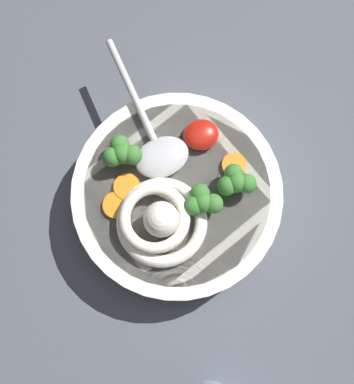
% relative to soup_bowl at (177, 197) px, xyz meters
% --- Properties ---
extents(table_slab, '(1.30, 1.30, 0.04)m').
position_rel_soup_bowl_xyz_m(table_slab, '(-0.02, 0.04, -0.05)').
color(table_slab, '#474C56').
rests_on(table_slab, ground).
extents(soup_bowl, '(0.23, 0.23, 0.05)m').
position_rel_soup_bowl_xyz_m(soup_bowl, '(0.00, 0.00, 0.00)').
color(soup_bowl, silver).
rests_on(soup_bowl, table_slab).
extents(noodle_pile, '(0.11, 0.10, 0.04)m').
position_rel_soup_bowl_xyz_m(noodle_pile, '(0.03, 0.03, 0.04)').
color(noodle_pile, silver).
rests_on(noodle_pile, soup_bowl).
extents(soup_spoon, '(0.07, 0.17, 0.02)m').
position_rel_soup_bowl_xyz_m(soup_spoon, '(0.01, -0.05, 0.03)').
color(soup_spoon, '#B7B7BC').
rests_on(soup_spoon, soup_bowl).
extents(chili_sauce_dollop, '(0.04, 0.03, 0.02)m').
position_rel_soup_bowl_xyz_m(chili_sauce_dollop, '(-0.04, -0.05, 0.03)').
color(chili_sauce_dollop, '#B2190F').
rests_on(chili_sauce_dollop, soup_bowl).
extents(broccoli_floret_beside_chili, '(0.04, 0.04, 0.03)m').
position_rel_soup_bowl_xyz_m(broccoli_floret_beside_chili, '(-0.06, 0.01, 0.05)').
color(broccoli_floret_beside_chili, '#7A9E60').
rests_on(broccoli_floret_beside_chili, soup_bowl).
extents(broccoli_floret_beside_noodles, '(0.04, 0.04, 0.03)m').
position_rel_soup_bowl_xyz_m(broccoli_floret_beside_noodles, '(-0.02, 0.02, 0.05)').
color(broccoli_floret_beside_noodles, '#7A9E60').
rests_on(broccoli_floret_beside_noodles, soup_bowl).
extents(broccoli_floret_rear, '(0.04, 0.04, 0.03)m').
position_rel_soup_bowl_xyz_m(broccoli_floret_rear, '(0.05, -0.05, 0.05)').
color(broccoli_floret_rear, '#7A9E60').
rests_on(broccoli_floret_rear, soup_bowl).
extents(carrot_slice_far, '(0.03, 0.03, 0.00)m').
position_rel_soup_bowl_xyz_m(carrot_slice_far, '(0.07, -0.00, 0.03)').
color(carrot_slice_far, orange).
rests_on(carrot_slice_far, soup_bowl).
extents(carrot_slice_front, '(0.03, 0.03, 0.01)m').
position_rel_soup_bowl_xyz_m(carrot_slice_front, '(-0.07, -0.01, 0.03)').
color(carrot_slice_front, orange).
rests_on(carrot_slice_front, soup_bowl).
extents(carrot_slice_right, '(0.03, 0.03, 0.01)m').
position_rel_soup_bowl_xyz_m(carrot_slice_right, '(0.05, -0.02, 0.03)').
color(carrot_slice_right, orange).
rests_on(carrot_slice_right, soup_bowl).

